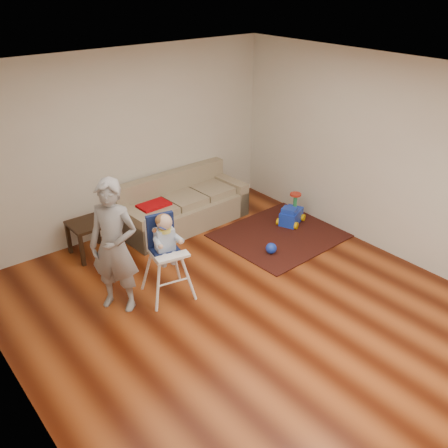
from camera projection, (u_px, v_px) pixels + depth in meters
ground at (245, 310)px, 5.95m from camera, size 5.50×5.50×0.00m
room_envelope at (217, 149)px, 5.45m from camera, size 5.04×5.52×2.72m
sofa at (183, 202)px, 7.75m from camera, size 2.07×0.92×0.79m
side_table at (90, 238)px, 7.00m from camera, size 0.50×0.50×0.50m
area_rug at (286, 232)px, 7.68m from camera, size 2.10×1.61×0.02m
ride_on_toy at (292, 210)px, 7.85m from camera, size 0.50×0.44×0.46m
toy_ball at (271, 248)px, 7.07m from camera, size 0.16×0.16×0.16m
high_chair at (166, 257)px, 6.00m from camera, size 0.61×0.61×1.12m
adult at (114, 247)px, 5.67m from camera, size 0.67×0.71×1.63m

